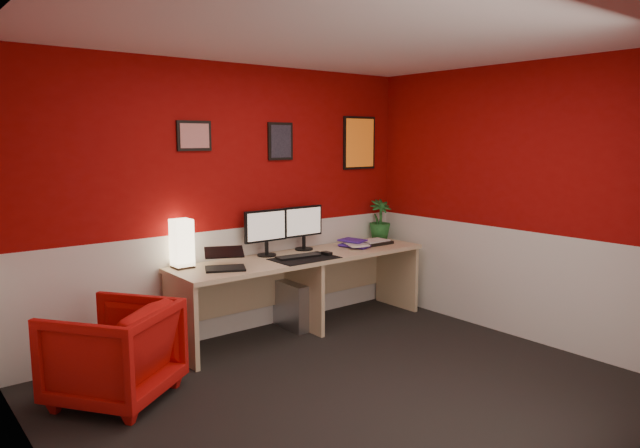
{
  "coord_description": "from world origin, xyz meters",
  "views": [
    {
      "loc": [
        -2.65,
        -2.88,
        1.83
      ],
      "look_at": [
        0.6,
        1.21,
        1.05
      ],
      "focal_mm": 32.31,
      "sensor_mm": 36.0,
      "label": 1
    }
  ],
  "objects_px": {
    "monitor_left": "(266,225)",
    "armchair": "(113,352)",
    "shoji_lamp": "(182,245)",
    "potted_plant": "(380,219)",
    "zen_tray": "(374,243)",
    "laptop": "(225,257)",
    "pc_tower": "(294,305)",
    "monitor_right": "(304,221)",
    "desk": "(304,293)"
  },
  "relations": [
    {
      "from": "monitor_left",
      "to": "armchair",
      "type": "distance_m",
      "value": 1.88
    },
    {
      "from": "shoji_lamp",
      "to": "potted_plant",
      "type": "bearing_deg",
      "value": -0.44
    },
    {
      "from": "shoji_lamp",
      "to": "monitor_left",
      "type": "xyz_separation_m",
      "value": [
        0.84,
        -0.02,
        0.09
      ]
    },
    {
      "from": "monitor_left",
      "to": "zen_tray",
      "type": "xyz_separation_m",
      "value": [
        1.22,
        -0.18,
        -0.28
      ]
    },
    {
      "from": "laptop",
      "to": "pc_tower",
      "type": "relative_size",
      "value": 0.73
    },
    {
      "from": "monitor_right",
      "to": "armchair",
      "type": "xyz_separation_m",
      "value": [
        -2.12,
        -0.6,
        -0.67
      ]
    },
    {
      "from": "monitor_left",
      "to": "zen_tray",
      "type": "distance_m",
      "value": 1.26
    },
    {
      "from": "shoji_lamp",
      "to": "armchair",
      "type": "xyz_separation_m",
      "value": [
        -0.82,
        -0.6,
        -0.58
      ]
    },
    {
      "from": "shoji_lamp",
      "to": "laptop",
      "type": "distance_m",
      "value": 0.39
    },
    {
      "from": "desk",
      "to": "monitor_left",
      "type": "bearing_deg",
      "value": 145.6
    },
    {
      "from": "desk",
      "to": "laptop",
      "type": "height_order",
      "value": "laptop"
    },
    {
      "from": "desk",
      "to": "armchair",
      "type": "xyz_separation_m",
      "value": [
        -1.95,
        -0.38,
        -0.02
      ]
    },
    {
      "from": "desk",
      "to": "laptop",
      "type": "bearing_deg",
      "value": -175.62
    },
    {
      "from": "potted_plant",
      "to": "desk",
      "type": "bearing_deg",
      "value": -170.43
    },
    {
      "from": "shoji_lamp",
      "to": "monitor_right",
      "type": "relative_size",
      "value": 0.69
    },
    {
      "from": "laptop",
      "to": "pc_tower",
      "type": "height_order",
      "value": "laptop"
    },
    {
      "from": "shoji_lamp",
      "to": "potted_plant",
      "type": "height_order",
      "value": "potted_plant"
    },
    {
      "from": "pc_tower",
      "to": "armchair",
      "type": "xyz_separation_m",
      "value": [
        -1.91,
        -0.49,
        0.12
      ]
    },
    {
      "from": "potted_plant",
      "to": "pc_tower",
      "type": "height_order",
      "value": "potted_plant"
    },
    {
      "from": "monitor_left",
      "to": "pc_tower",
      "type": "bearing_deg",
      "value": -18.35
    },
    {
      "from": "laptop",
      "to": "armchair",
      "type": "xyz_separation_m",
      "value": [
        -1.07,
        -0.31,
        -0.49
      ]
    },
    {
      "from": "monitor_left",
      "to": "armchair",
      "type": "height_order",
      "value": "monitor_left"
    },
    {
      "from": "potted_plant",
      "to": "pc_tower",
      "type": "distance_m",
      "value": 1.43
    },
    {
      "from": "monitor_left",
      "to": "potted_plant",
      "type": "bearing_deg",
      "value": 0.19
    },
    {
      "from": "zen_tray",
      "to": "laptop",
      "type": "bearing_deg",
      "value": -177.47
    },
    {
      "from": "pc_tower",
      "to": "zen_tray",
      "type": "bearing_deg",
      "value": -4.66
    },
    {
      "from": "shoji_lamp",
      "to": "potted_plant",
      "type": "distance_m",
      "value": 2.33
    },
    {
      "from": "armchair",
      "to": "shoji_lamp",
      "type": "bearing_deg",
      "value": 179.99
    },
    {
      "from": "desk",
      "to": "potted_plant",
      "type": "xyz_separation_m",
      "value": [
        1.2,
        0.2,
        0.58
      ]
    },
    {
      "from": "monitor_right",
      "to": "armchair",
      "type": "distance_m",
      "value": 2.3
    },
    {
      "from": "shoji_lamp",
      "to": "pc_tower",
      "type": "relative_size",
      "value": 0.89
    },
    {
      "from": "laptop",
      "to": "zen_tray",
      "type": "relative_size",
      "value": 0.94
    },
    {
      "from": "desk",
      "to": "monitor_left",
      "type": "relative_size",
      "value": 4.48
    },
    {
      "from": "shoji_lamp",
      "to": "monitor_right",
      "type": "distance_m",
      "value": 1.3
    },
    {
      "from": "monitor_right",
      "to": "laptop",
      "type": "bearing_deg",
      "value": -164.71
    },
    {
      "from": "pc_tower",
      "to": "armchair",
      "type": "relative_size",
      "value": 0.59
    },
    {
      "from": "potted_plant",
      "to": "armchair",
      "type": "bearing_deg",
      "value": -169.59
    },
    {
      "from": "potted_plant",
      "to": "pc_tower",
      "type": "relative_size",
      "value": 0.96
    },
    {
      "from": "desk",
      "to": "laptop",
      "type": "distance_m",
      "value": 1.0
    },
    {
      "from": "monitor_left",
      "to": "monitor_right",
      "type": "bearing_deg",
      "value": 2.69
    },
    {
      "from": "shoji_lamp",
      "to": "armchair",
      "type": "height_order",
      "value": "shoji_lamp"
    },
    {
      "from": "laptop",
      "to": "zen_tray",
      "type": "height_order",
      "value": "laptop"
    },
    {
      "from": "desk",
      "to": "pc_tower",
      "type": "xyz_separation_m",
      "value": [
        -0.04,
        0.11,
        -0.14
      ]
    },
    {
      "from": "laptop",
      "to": "pc_tower",
      "type": "distance_m",
      "value": 1.06
    },
    {
      "from": "laptop",
      "to": "monitor_left",
      "type": "bearing_deg",
      "value": 49.4
    },
    {
      "from": "laptop",
      "to": "shoji_lamp",
      "type": "bearing_deg",
      "value": 156.56
    },
    {
      "from": "shoji_lamp",
      "to": "monitor_right",
      "type": "xyz_separation_m",
      "value": [
        1.3,
        -0.0,
        0.09
      ]
    },
    {
      "from": "zen_tray",
      "to": "potted_plant",
      "type": "height_order",
      "value": "potted_plant"
    },
    {
      "from": "monitor_left",
      "to": "desk",
      "type": "bearing_deg",
      "value": -34.4
    },
    {
      "from": "desk",
      "to": "laptop",
      "type": "relative_size",
      "value": 7.88
    }
  ]
}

